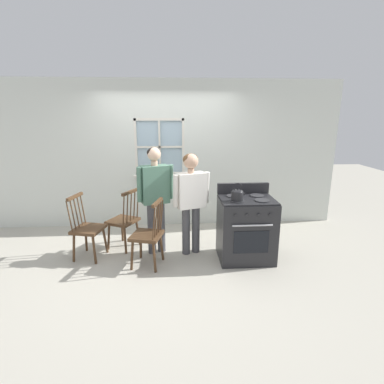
{
  "coord_description": "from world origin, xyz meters",
  "views": [
    {
      "loc": [
        0.11,
        -4.16,
        2.1
      ],
      "look_at": [
        0.37,
        0.0,
        1.0
      ],
      "focal_mm": 28.0,
      "sensor_mm": 36.0,
      "label": 1
    }
  ],
  "objects_px": {
    "chair_by_window": "(148,236)",
    "person_teen_center": "(191,194)",
    "chair_near_wall": "(124,221)",
    "person_elderly_left": "(155,191)",
    "stove": "(246,228)",
    "kettle": "(237,194)",
    "potted_plant": "(154,170)",
    "chair_center_cluster": "(87,229)"
  },
  "relations": [
    {
      "from": "person_teen_center",
      "to": "chair_by_window",
      "type": "bearing_deg",
      "value": -169.51
    },
    {
      "from": "kettle",
      "to": "person_teen_center",
      "type": "bearing_deg",
      "value": 150.01
    },
    {
      "from": "person_teen_center",
      "to": "potted_plant",
      "type": "bearing_deg",
      "value": 97.19
    },
    {
      "from": "person_teen_center",
      "to": "person_elderly_left",
      "type": "bearing_deg",
      "value": 154.6
    },
    {
      "from": "person_teen_center",
      "to": "kettle",
      "type": "bearing_deg",
      "value": -49.37
    },
    {
      "from": "kettle",
      "to": "chair_by_window",
      "type": "bearing_deg",
      "value": 179.97
    },
    {
      "from": "chair_near_wall",
      "to": "chair_center_cluster",
      "type": "height_order",
      "value": "same"
    },
    {
      "from": "chair_near_wall",
      "to": "kettle",
      "type": "relative_size",
      "value": 3.89
    },
    {
      "from": "person_elderly_left",
      "to": "chair_by_window",
      "type": "bearing_deg",
      "value": -121.54
    },
    {
      "from": "stove",
      "to": "potted_plant",
      "type": "height_order",
      "value": "potted_plant"
    },
    {
      "from": "person_elderly_left",
      "to": "chair_near_wall",
      "type": "bearing_deg",
      "value": 140.05
    },
    {
      "from": "chair_near_wall",
      "to": "person_elderly_left",
      "type": "relative_size",
      "value": 0.59
    },
    {
      "from": "chair_by_window",
      "to": "chair_near_wall",
      "type": "relative_size",
      "value": 1.0
    },
    {
      "from": "potted_plant",
      "to": "person_elderly_left",
      "type": "bearing_deg",
      "value": -86.23
    },
    {
      "from": "chair_center_cluster",
      "to": "kettle",
      "type": "bearing_deg",
      "value": -83.95
    },
    {
      "from": "stove",
      "to": "potted_plant",
      "type": "xyz_separation_m",
      "value": [
        -1.4,
        1.43,
        0.62
      ]
    },
    {
      "from": "chair_near_wall",
      "to": "person_teen_center",
      "type": "relative_size",
      "value": 0.62
    },
    {
      "from": "chair_by_window",
      "to": "potted_plant",
      "type": "xyz_separation_m",
      "value": [
        0.02,
        1.56,
        0.64
      ]
    },
    {
      "from": "kettle",
      "to": "chair_near_wall",
      "type": "bearing_deg",
      "value": 159.8
    },
    {
      "from": "chair_center_cluster",
      "to": "kettle",
      "type": "distance_m",
      "value": 2.25
    },
    {
      "from": "potted_plant",
      "to": "person_teen_center",
      "type": "bearing_deg",
      "value": -63.44
    },
    {
      "from": "stove",
      "to": "kettle",
      "type": "height_order",
      "value": "kettle"
    },
    {
      "from": "chair_by_window",
      "to": "chair_center_cluster",
      "type": "distance_m",
      "value": 0.97
    },
    {
      "from": "chair_center_cluster",
      "to": "chair_by_window",
      "type": "bearing_deg",
      "value": -94.23
    },
    {
      "from": "chair_by_window",
      "to": "person_teen_center",
      "type": "xyz_separation_m",
      "value": [
        0.62,
        0.36,
        0.5
      ]
    },
    {
      "from": "person_elderly_left",
      "to": "potted_plant",
      "type": "distance_m",
      "value": 1.16
    },
    {
      "from": "person_elderly_left",
      "to": "person_teen_center",
      "type": "height_order",
      "value": "person_elderly_left"
    },
    {
      "from": "person_teen_center",
      "to": "potted_plant",
      "type": "xyz_separation_m",
      "value": [
        -0.6,
        1.21,
        0.14
      ]
    },
    {
      "from": "person_teen_center",
      "to": "potted_plant",
      "type": "relative_size",
      "value": 5.32
    },
    {
      "from": "chair_by_window",
      "to": "person_elderly_left",
      "type": "xyz_separation_m",
      "value": [
        0.09,
        0.41,
        0.53
      ]
    },
    {
      "from": "chair_by_window",
      "to": "stove",
      "type": "bearing_deg",
      "value": 109.81
    },
    {
      "from": "chair_near_wall",
      "to": "person_elderly_left",
      "type": "bearing_deg",
      "value": 97.58
    },
    {
      "from": "chair_center_cluster",
      "to": "person_elderly_left",
      "type": "xyz_separation_m",
      "value": [
        1.01,
        0.11,
        0.53
      ]
    },
    {
      "from": "chair_by_window",
      "to": "chair_center_cluster",
      "type": "relative_size",
      "value": 1.0
    },
    {
      "from": "stove",
      "to": "kettle",
      "type": "bearing_deg",
      "value": -143.11
    },
    {
      "from": "chair_center_cluster",
      "to": "kettle",
      "type": "xyz_separation_m",
      "value": [
        2.15,
        -0.3,
        0.58
      ]
    },
    {
      "from": "chair_near_wall",
      "to": "potted_plant",
      "type": "height_order",
      "value": "potted_plant"
    },
    {
      "from": "stove",
      "to": "person_teen_center",
      "type": "bearing_deg",
      "value": 164.15
    },
    {
      "from": "chair_near_wall",
      "to": "potted_plant",
      "type": "relative_size",
      "value": 3.32
    },
    {
      "from": "stove",
      "to": "chair_by_window",
      "type": "bearing_deg",
      "value": -174.71
    },
    {
      "from": "chair_near_wall",
      "to": "person_elderly_left",
      "type": "xyz_separation_m",
      "value": [
        0.52,
        -0.2,
        0.53
      ]
    },
    {
      "from": "chair_by_window",
      "to": "chair_near_wall",
      "type": "distance_m",
      "value": 0.75
    }
  ]
}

